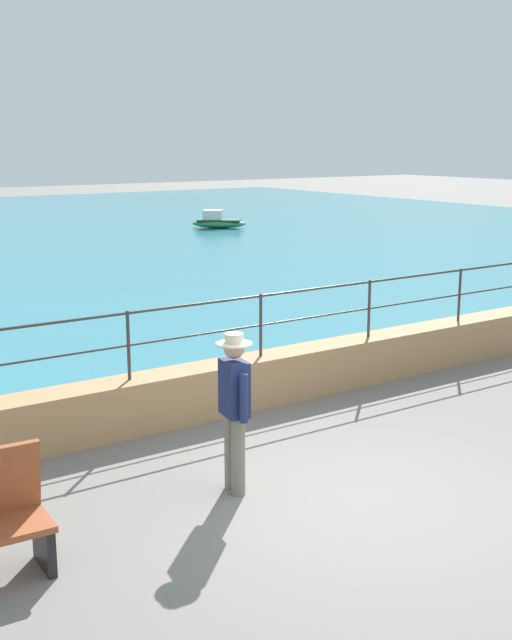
% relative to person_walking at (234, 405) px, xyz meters
% --- Properties ---
extents(ground_plane, '(120.00, 120.00, 0.00)m').
position_rel_person_walking_xyz_m(ground_plane, '(0.90, -0.90, -0.98)').
color(ground_plane, slate).
extents(promenade_wall, '(20.00, 0.56, 0.70)m').
position_rel_person_walking_xyz_m(promenade_wall, '(0.90, 2.30, -0.63)').
color(promenade_wall, tan).
rests_on(promenade_wall, ground).
extents(railing, '(18.44, 0.04, 0.90)m').
position_rel_person_walking_xyz_m(railing, '(0.90, 2.30, 0.35)').
color(railing, '#383330').
rests_on(railing, promenade_wall).
extents(person_walking, '(0.38, 0.56, 1.75)m').
position_rel_person_walking_xyz_m(person_walking, '(0.00, 0.00, 0.00)').
color(person_walking, slate).
rests_on(person_walking, ground).
extents(boat_0, '(2.34, 2.17, 0.76)m').
position_rel_person_walking_xyz_m(boat_0, '(13.62, 22.51, -0.65)').
color(boat_0, '#338C59').
rests_on(boat_0, lake_water).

